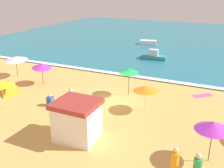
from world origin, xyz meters
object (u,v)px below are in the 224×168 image
beachgoer_1 (71,94)px  beachgoer_3 (50,101)px  beach_umbrella_3 (129,71)px  beach_tent (10,86)px  small_boat_1 (153,56)px  small_boat_0 (148,42)px  lifeguard_cabana (77,120)px  beach_umbrella_6 (146,88)px  beach_umbrella_2 (16,58)px  beach_umbrella_5 (42,66)px  beach_umbrella_0 (1,84)px  beach_umbrella_1 (213,126)px  beachgoer_2 (175,164)px

beachgoer_1 → beachgoer_3: beachgoer_1 is taller
beach_umbrella_3 → beach_tent: (-9.32, -3.73, -1.55)m
small_boat_1 → small_boat_0: bearing=111.6°
lifeguard_cabana → beachgoer_1: bearing=127.2°
beach_umbrella_6 → beach_umbrella_2: bearing=172.1°
beach_umbrella_6 → beach_tent: (-11.47, -1.50, -1.17)m
beachgoer_3 → small_boat_1: bearing=78.2°
lifeguard_cabana → beachgoer_1: 6.00m
small_boat_0 → small_boat_1: 8.67m
beach_umbrella_5 → beach_tent: bearing=-113.9°
beach_umbrella_0 → small_boat_0: beach_umbrella_0 is taller
beach_umbrella_6 → small_boat_0: 22.75m
beachgoer_3 → small_boat_0: bearing=89.7°
beach_umbrella_1 → beach_tent: (-16.32, 2.77, -1.52)m
lifeguard_cabana → beachgoer_2: 6.09m
beach_tent → beachgoer_3: bearing=-8.4°
lifeguard_cabana → beach_tent: 9.76m
beach_umbrella_6 → beach_tent: size_ratio=0.97×
beachgoer_2 → small_boat_1: bearing=109.1°
beach_umbrella_1 → beachgoer_2: size_ratio=1.47×
beach_tent → small_boat_0: bearing=78.2°
beach_umbrella_2 → beach_umbrella_5: beach_umbrella_2 is taller
beach_umbrella_5 → small_boat_0: 20.79m
lifeguard_cabana → beach_umbrella_1: 7.41m
beach_umbrella_1 → beach_umbrella_6: beach_umbrella_1 is taller
lifeguard_cabana → beach_umbrella_6: size_ratio=0.97×
beach_umbrella_0 → beachgoer_3: bearing=32.0°
beachgoer_3 → beachgoer_2: bearing=-22.0°
beach_umbrella_3 → beachgoer_2: bearing=-56.6°
beach_umbrella_1 → beachgoer_3: 11.89m
lifeguard_cabana → beach_umbrella_5: size_ratio=1.05×
beach_umbrella_2 → beachgoer_3: beach_umbrella_2 is taller
beachgoer_2 → beachgoer_3: 11.06m
beach_umbrella_5 → small_boat_1: beach_umbrella_5 is taller
beach_umbrella_5 → beachgoer_3: size_ratio=2.59×
beachgoer_1 → beach_umbrella_5: bearing=157.2°
beach_umbrella_5 → beachgoer_3: 5.12m
beach_umbrella_3 → beachgoer_1: (-3.90, -2.69, -1.69)m
beach_tent → beach_umbrella_0: bearing=-52.2°
beach_umbrella_6 → beachgoer_3: (-6.73, -2.20, -1.33)m
beach_umbrella_6 → beachgoer_1: size_ratio=2.71×
lifeguard_cabana → small_boat_0: 27.25m
beachgoer_1 → beachgoer_2: beachgoer_2 is taller
small_boat_1 → beach_umbrella_5: bearing=-118.8°
beach_umbrella_0 → small_boat_1: (6.13, 17.63, -1.43)m
beach_umbrella_6 → beach_tent: beach_umbrella_6 is taller
lifeguard_cabana → beachgoer_1: size_ratio=2.62×
beach_umbrella_1 → beach_umbrella_6: size_ratio=0.97×
beach_umbrella_5 → beach_tent: 3.28m
beach_umbrella_6 → beachgoer_2: 7.31m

